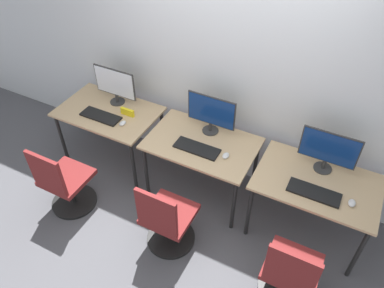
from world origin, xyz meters
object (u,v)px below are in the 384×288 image
object	(u,v)px
monitor_right	(329,150)
keyboard_right	(314,192)
monitor_center	(211,113)
monitor_left	(115,85)
keyboard_left	(101,116)
mouse_right	(352,203)
keyboard_center	(197,148)
mouse_center	(226,156)
mouse_left	(123,123)
office_chair_center	(167,222)
office_chair_right	(289,275)
office_chair_left	(64,184)

from	to	relation	value
monitor_right	keyboard_right	xyz separation A→B (m)	(0.00, -0.34, -0.22)
monitor_center	monitor_left	bearing A→B (deg)	-179.10
monitor_left	monitor_center	xyz separation A→B (m)	(1.16, 0.02, 0.00)
monitor_right	keyboard_right	world-z (taller)	monitor_right
keyboard_left	mouse_right	size ratio (longest dim) A/B	5.06
keyboard_center	mouse_center	size ratio (longest dim) A/B	5.06
mouse_left	keyboard_center	size ratio (longest dim) A/B	0.20
office_chair_center	mouse_right	distance (m)	1.63
keyboard_right	monitor_right	bearing A→B (deg)	90.00
monitor_center	keyboard_right	distance (m)	1.23
keyboard_center	keyboard_right	bearing A→B (deg)	-2.06
keyboard_left	mouse_center	size ratio (longest dim) A/B	5.06
keyboard_center	mouse_left	bearing A→B (deg)	-179.04
office_chair_center	keyboard_right	xyz separation A→B (m)	(1.14, 0.62, 0.38)
mouse_center	office_chair_right	world-z (taller)	office_chair_right
keyboard_right	mouse_right	bearing A→B (deg)	4.18
mouse_center	office_chair_right	bearing A→B (deg)	-37.60
monitor_center	office_chair_center	world-z (taller)	monitor_center
monitor_left	keyboard_right	size ratio (longest dim) A/B	1.13
office_chair_right	monitor_right	bearing A→B (deg)	91.84
keyboard_left	mouse_left	xyz separation A→B (m)	(0.29, 0.00, 0.01)
monitor_right	office_chair_center	bearing A→B (deg)	-140.12
mouse_right	monitor_right	bearing A→B (deg)	134.94
office_chair_left	mouse_right	world-z (taller)	office_chair_left
mouse_left	keyboard_right	distance (m)	2.03
mouse_center	office_chair_center	bearing A→B (deg)	-112.04
office_chair_left	monitor_center	size ratio (longest dim) A/B	1.69
monitor_right	monitor_center	bearing A→B (deg)	179.11
office_chair_center	monitor_right	distance (m)	1.60
monitor_left	keyboard_right	xyz separation A→B (m)	(2.32, -0.34, -0.22)
keyboard_right	office_chair_right	world-z (taller)	office_chair_right
office_chair_center	mouse_right	world-z (taller)	office_chair_center
office_chair_left	keyboard_right	distance (m)	2.44
office_chair_left	mouse_right	size ratio (longest dim) A/B	9.60
office_chair_center	office_chair_right	size ratio (longest dim) A/B	1.00
office_chair_left	keyboard_center	world-z (taller)	office_chair_left
keyboard_center	monitor_right	world-z (taller)	monitor_right
keyboard_left	keyboard_right	distance (m)	2.32
monitor_left	office_chair_center	world-z (taller)	monitor_left
office_chair_center	keyboard_center	bearing A→B (deg)	91.68
mouse_center	keyboard_right	world-z (taller)	mouse_center
monitor_left	office_chair_center	bearing A→B (deg)	-38.94
monitor_center	mouse_right	bearing A→B (deg)	-12.71
office_chair_right	keyboard_right	bearing A→B (deg)	92.84
mouse_center	monitor_center	bearing A→B (deg)	135.98
mouse_left	office_chair_left	distance (m)	0.86
keyboard_right	keyboard_center	bearing A→B (deg)	177.94
mouse_right	office_chair_right	distance (m)	0.80
keyboard_center	office_chair_center	world-z (taller)	office_chair_center
monitor_right	mouse_right	distance (m)	0.49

